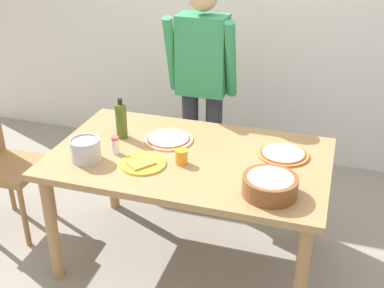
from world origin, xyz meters
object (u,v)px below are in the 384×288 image
pizza_cooked_on_tray (283,154)px  salt_shaker (116,145)px  dining_table (189,169)px  plate_with_slice (143,164)px  steel_pot (86,150)px  cup_orange (181,157)px  pizza_raw_on_board (169,139)px  chair_wooden_left (0,158)px  person_cook (202,81)px  olive_oil_bottle (121,120)px  popcorn_bowl (270,184)px

pizza_cooked_on_tray → salt_shaker: size_ratio=2.81×
dining_table → pizza_cooked_on_tray: pizza_cooked_on_tray is taller
plate_with_slice → steel_pot: 0.33m
cup_orange → pizza_raw_on_board: bearing=123.9°
chair_wooden_left → pizza_raw_on_board: size_ratio=3.15×
pizza_raw_on_board → plate_with_slice: 0.33m
person_cook → salt_shaker: (-0.27, -0.86, -0.13)m
steel_pot → olive_oil_bottle: bearing=78.1°
pizza_cooked_on_tray → steel_pot: 1.13m
person_cook → plate_with_slice: size_ratio=6.23×
pizza_cooked_on_tray → plate_with_slice: plate_with_slice is taller
pizza_cooked_on_tray → salt_shaker: salt_shaker is taller
popcorn_bowl → pizza_cooked_on_tray: bearing=89.0°
steel_pot → popcorn_bowl: bearing=-2.4°
pizza_cooked_on_tray → popcorn_bowl: bearing=-91.0°
chair_wooden_left → popcorn_bowl: chair_wooden_left is taller
dining_table → plate_with_slice: plate_with_slice is taller
cup_orange → salt_shaker: salt_shaker is taller
person_cook → cup_orange: size_ratio=19.06×
pizza_raw_on_board → olive_oil_bottle: olive_oil_bottle is taller
person_cook → pizza_raw_on_board: (-0.03, -0.61, -0.17)m
person_cook → chair_wooden_left: size_ratio=1.71×
dining_table → olive_oil_bottle: (-0.47, 0.11, 0.20)m
popcorn_bowl → chair_wooden_left: bearing=172.4°
pizza_raw_on_board → pizza_cooked_on_tray: 0.70m
cup_orange → dining_table: bearing=82.5°
olive_oil_bottle → salt_shaker: bearing=-75.1°
plate_with_slice → salt_shaker: 0.22m
plate_with_slice → cup_orange: bearing=21.5°
steel_pot → cup_orange: 0.54m
steel_pot → salt_shaker: (0.13, 0.12, -0.01)m
chair_wooden_left → popcorn_bowl: (1.83, -0.24, 0.28)m
person_cook → plate_with_slice: (-0.07, -0.94, -0.17)m
pizza_raw_on_board → olive_oil_bottle: bearing=-172.2°
dining_table → olive_oil_bottle: bearing=167.4°
steel_pot → cup_orange: (0.53, 0.12, -0.02)m
steel_pot → person_cook: bearing=68.1°
person_cook → pizza_raw_on_board: person_cook is taller
dining_table → steel_pot: 0.61m
olive_oil_bottle → dining_table: bearing=-12.6°
person_cook → popcorn_bowl: (0.66, -1.03, -0.12)m
popcorn_bowl → salt_shaker: bearing=169.7°
dining_table → salt_shaker: (-0.42, -0.10, 0.14)m
dining_table → steel_pot: size_ratio=9.22×
person_cook → plate_with_slice: person_cook is taller
pizza_cooked_on_tray → steel_pot: bearing=-159.7°
dining_table → pizza_cooked_on_tray: size_ratio=5.37×
chair_wooden_left → plate_with_slice: 1.14m
plate_with_slice → olive_oil_bottle: (-0.26, 0.29, 0.11)m
plate_with_slice → popcorn_bowl: bearing=-6.9°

